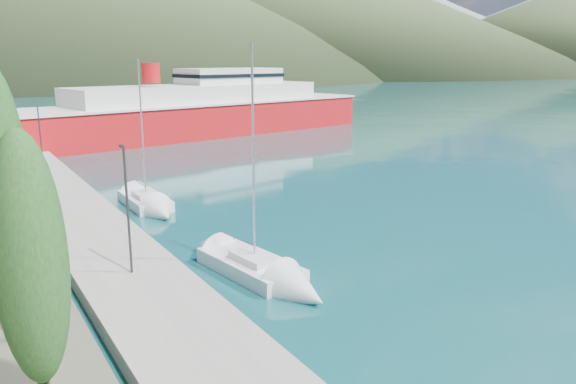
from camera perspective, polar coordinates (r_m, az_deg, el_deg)
ground at (r=133.10m, az=-24.67°, el=7.58°), size 1400.00×1400.00×0.00m
quay at (r=39.68m, az=-20.56°, el=-2.49°), size 5.00×88.00×0.80m
lamp_posts at (r=27.88m, az=-16.58°, el=-0.85°), size 0.15×50.11×6.06m
sailboat_near at (r=27.32m, az=-1.28°, el=-8.86°), size 3.73×8.89×12.38m
sailboat_mid at (r=41.25m, az=-13.52°, el=-1.52°), size 2.56×7.94×11.66m
ferry at (r=82.22m, az=-8.84°, el=8.05°), size 55.11×21.53×10.71m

